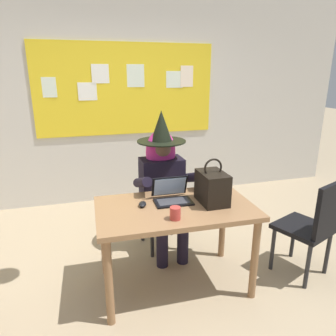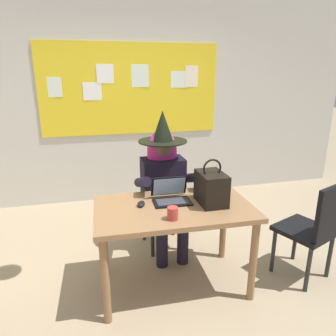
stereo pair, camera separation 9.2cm
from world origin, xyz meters
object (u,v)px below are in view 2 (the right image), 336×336
at_px(coffee_mug, 173,213).
at_px(chair_extra_corner, 314,226).
at_px(chair_at_desk, 161,199).
at_px(computer_mouse, 141,204).
at_px(desk_main, 174,217).
at_px(person_costumed, 164,177).
at_px(handbag, 211,188).
at_px(laptop, 171,196).

distance_m(coffee_mug, chair_extra_corner, 1.28).
xyz_separation_m(chair_at_desk, computer_mouse, (-0.31, -0.66, 0.27)).
xyz_separation_m(desk_main, person_costumed, (0.07, 0.61, 0.14)).
xyz_separation_m(computer_mouse, coffee_mug, (0.18, -0.29, 0.03)).
relative_size(handbag, coffee_mug, 3.98).
bearing_deg(chair_at_desk, desk_main, -9.39).
relative_size(desk_main, computer_mouse, 12.34).
height_order(chair_at_desk, computer_mouse, chair_at_desk).
height_order(desk_main, computer_mouse, computer_mouse).
bearing_deg(laptop, coffee_mug, -101.11).
bearing_deg(handbag, chair_extra_corner, -12.92).
distance_m(laptop, chair_extra_corner, 1.25).
bearing_deg(desk_main, coffee_mug, -107.41).
relative_size(chair_at_desk, chair_extra_corner, 0.97).
bearing_deg(chair_extra_corner, computer_mouse, 57.35).
xyz_separation_m(chair_at_desk, person_costumed, (0.01, -0.12, 0.29)).
distance_m(chair_at_desk, chair_extra_corner, 1.47).
bearing_deg(laptop, handbag, -20.95).
xyz_separation_m(chair_at_desk, chair_extra_corner, (1.12, -0.94, 0.03)).
height_order(chair_at_desk, chair_extra_corner, chair_extra_corner).
distance_m(chair_at_desk, computer_mouse, 0.77).
distance_m(desk_main, chair_extra_corner, 1.21).
relative_size(desk_main, chair_extra_corner, 1.40).
bearing_deg(chair_at_desk, chair_extra_corner, 45.27).
xyz_separation_m(chair_at_desk, coffee_mug, (-0.13, -0.95, 0.30)).
xyz_separation_m(handbag, coffee_mug, (-0.38, -0.21, -0.09)).
relative_size(computer_mouse, coffee_mug, 1.09).
relative_size(laptop, computer_mouse, 3.03).
xyz_separation_m(person_costumed, computer_mouse, (-0.32, -0.54, -0.02)).
distance_m(desk_main, person_costumed, 0.63).
bearing_deg(computer_mouse, desk_main, 1.00).
height_order(desk_main, handbag, handbag).
relative_size(laptop, chair_extra_corner, 0.34).
height_order(laptop, computer_mouse, laptop).
bearing_deg(handbag, coffee_mug, -151.30).
height_order(computer_mouse, chair_extra_corner, chair_extra_corner).
bearing_deg(coffee_mug, chair_at_desk, 82.31).
bearing_deg(person_costumed, handbag, 20.71).
bearing_deg(chair_at_desk, coffee_mug, -12.45).
bearing_deg(chair_at_desk, handbag, 14.00).
distance_m(desk_main, laptop, 0.18).
height_order(desk_main, person_costumed, person_costumed).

